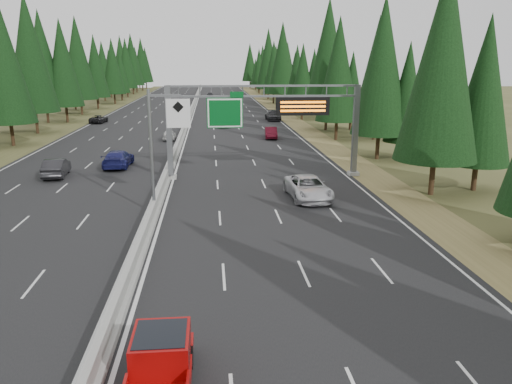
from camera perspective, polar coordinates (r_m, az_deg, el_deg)
road at (r=87.49m, az=-7.73°, el=8.11°), size 32.00×260.00×0.08m
shoulder_right at (r=88.52m, az=3.98°, el=8.28°), size 3.60×260.00×0.06m
shoulder_left at (r=90.04m, az=-19.22°, el=7.62°), size 3.60×260.00×0.06m
median_barrier at (r=87.45m, az=-7.74°, el=8.36°), size 0.70×260.00×0.85m
sign_gantry at (r=42.30m, az=1.80°, el=8.60°), size 16.75×0.98×7.80m
hov_sign_pole at (r=32.39m, az=-10.89°, el=5.55°), size 2.80×0.50×8.00m
tree_row_right at (r=77.73m, az=8.57°, el=13.99°), size 11.44×245.83×18.90m
tree_row_left at (r=88.59m, az=-22.62°, el=13.37°), size 11.30×244.22×18.88m
silver_minivan at (r=36.30m, az=5.97°, el=0.50°), size 3.02×5.95×1.61m
red_pickup at (r=15.94m, az=-10.87°, el=-18.59°), size 1.82×5.08×1.66m
car_ahead_green at (r=77.62m, az=-3.72°, el=8.04°), size 2.21×4.85×1.61m
car_ahead_dkred at (r=65.61m, az=1.72°, el=6.79°), size 1.83×4.45×1.44m
car_ahead_dkgrey at (r=86.53m, az=1.96°, el=8.74°), size 2.39×5.69×1.64m
car_ahead_white at (r=114.12m, az=-2.64°, el=10.10°), size 2.83×5.60×1.52m
car_ahead_far at (r=145.72m, az=-5.28°, el=11.00°), size 1.78×4.21×1.42m
car_onc_near at (r=46.51m, az=-21.87°, el=2.61°), size 2.10×4.91×1.57m
car_onc_blue at (r=48.93m, az=-15.48°, el=3.70°), size 2.40×5.59×1.60m
car_onc_white at (r=65.08m, az=-9.88°, el=6.45°), size 1.57×3.81×1.29m
car_onc_far at (r=86.60m, az=-17.54°, el=7.97°), size 2.49×4.79×1.29m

